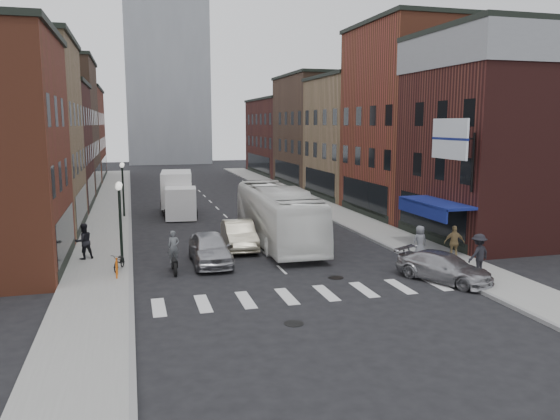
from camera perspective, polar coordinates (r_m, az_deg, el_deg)
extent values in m
plane|color=black|center=(25.44, 0.79, -6.83)|extent=(160.00, 160.00, 0.00)
cube|color=gray|center=(46.05, -17.28, 0.03)|extent=(3.00, 74.00, 0.15)
cube|color=gray|center=(48.50, 3.20, 0.87)|extent=(3.00, 74.00, 0.15)
cube|color=gray|center=(46.03, -15.42, 0.02)|extent=(0.20, 74.00, 0.16)
cube|color=gray|center=(48.06, 1.51, 0.71)|extent=(0.20, 74.00, 0.16)
cube|color=silver|center=(22.70, 2.92, -8.82)|extent=(12.00, 2.20, 0.01)
cube|color=black|center=(28.69, -21.50, -2.36)|extent=(0.08, 7.20, 2.20)
cube|color=black|center=(38.02, -20.04, 0.39)|extent=(0.08, 8.00, 2.20)
cube|color=#411917|center=(48.24, -25.26, 5.86)|extent=(10.00, 10.00, 10.00)
cube|color=black|center=(47.91, -19.12, 2.12)|extent=(0.08, 8.00, 2.20)
cube|color=black|center=(48.31, -25.68, 11.96)|extent=(10.30, 10.20, 0.30)
cube|color=#4E3527|center=(59.07, -23.57, 7.85)|extent=(10.00, 12.00, 13.00)
cube|color=black|center=(58.83, -18.46, 3.35)|extent=(0.08, 9.60, 2.20)
cube|color=black|center=(59.39, -23.98, 14.27)|extent=(10.30, 12.20, 0.30)
cube|color=brown|center=(72.98, -21.99, 7.25)|extent=(10.00, 16.00, 11.00)
cube|color=black|center=(72.77, -17.91, 4.38)|extent=(0.08, 12.80, 2.20)
cube|color=black|center=(73.08, -22.26, 11.67)|extent=(10.30, 16.20, 0.30)
cube|color=#411917|center=(35.51, 22.71, 6.80)|extent=(10.00, 9.00, 12.00)
cube|color=black|center=(33.11, 15.44, -0.60)|extent=(0.08, 7.20, 2.20)
cube|color=black|center=(35.88, 23.34, 16.65)|extent=(10.30, 9.20, 0.30)
cube|color=brown|center=(43.39, 15.00, 8.79)|extent=(10.00, 10.00, 14.00)
cube|color=black|center=(41.46, 8.74, 1.51)|extent=(0.08, 8.00, 2.20)
cube|color=black|center=(43.98, 15.40, 18.14)|extent=(10.30, 10.20, 0.30)
cube|color=#8F744F|center=(52.30, 9.37, 7.32)|extent=(10.00, 10.00, 11.00)
cube|color=black|center=(50.68, 4.13, 2.95)|extent=(0.08, 8.00, 2.20)
cube|color=black|center=(52.44, 9.53, 13.50)|extent=(10.30, 10.20, 0.30)
cube|color=#4E3527|center=(62.45, 5.13, 8.13)|extent=(10.00, 12.00, 12.00)
cube|color=black|center=(61.11, 0.68, 4.01)|extent=(0.08, 9.60, 2.20)
cube|color=black|center=(62.66, 5.21, 13.76)|extent=(10.30, 12.20, 0.30)
cube|color=#411917|center=(75.74, 1.39, 7.56)|extent=(10.00, 16.00, 10.00)
cube|color=black|center=(74.62, -2.30, 4.92)|extent=(0.08, 12.80, 2.20)
cube|color=black|center=(75.78, 1.40, 11.45)|extent=(10.30, 16.20, 0.30)
cube|color=navy|center=(30.79, 15.95, 0.74)|extent=(1.80, 5.00, 0.15)
cube|color=navy|center=(30.41, 14.55, 0.03)|extent=(0.10, 5.00, 0.70)
cylinder|color=black|center=(29.32, 19.51, 4.70)|extent=(0.12, 0.12, 3.00)
cylinder|color=black|center=(28.87, 18.49, 7.08)|extent=(1.40, 0.08, 0.08)
cube|color=silver|center=(28.49, 17.31, 7.11)|extent=(0.12, 3.00, 2.00)
cube|color=#9399A0|center=(103.32, -12.01, 18.91)|extent=(14.00, 14.00, 50.00)
cylinder|color=black|center=(27.95, -16.31, -1.54)|extent=(0.14, 0.14, 4.00)
cylinder|color=black|center=(27.67, -16.50, 2.53)|extent=(0.06, 0.90, 0.06)
sphere|color=white|center=(27.22, -16.51, 2.32)|extent=(0.32, 0.32, 0.32)
sphere|color=white|center=(28.12, -16.48, 2.53)|extent=(0.32, 0.32, 0.32)
cylinder|color=black|center=(41.80, -16.06, 1.87)|extent=(0.14, 0.14, 4.00)
cylinder|color=black|center=(41.61, -16.18, 4.61)|extent=(0.06, 0.90, 0.06)
sphere|color=white|center=(41.17, -16.19, 4.49)|extent=(0.32, 0.32, 0.32)
sphere|color=white|center=(42.06, -16.18, 4.58)|extent=(0.32, 0.32, 0.32)
cylinder|color=#D8590C|center=(25.34, -16.71, -6.00)|extent=(0.08, 0.08, 0.80)
cylinder|color=#D8590C|center=(25.92, -16.68, -5.66)|extent=(0.08, 0.08, 0.80)
cube|color=white|center=(40.19, -10.32, 0.70)|extent=(2.39, 2.56, 2.27)
cube|color=black|center=(40.16, -10.33, 1.02)|extent=(2.33, 1.47, 1.00)
cube|color=white|center=(43.52, -10.76, 2.22)|extent=(2.70, 4.92, 2.64)
cube|color=navy|center=(43.52, -10.76, 2.22)|extent=(2.47, 2.03, 1.09)
cube|color=black|center=(43.54, -10.68, 0.23)|extent=(2.54, 6.07, 0.32)
cylinder|color=black|center=(40.42, -11.79, -0.48)|extent=(0.25, 0.82, 0.82)
cylinder|color=black|center=(40.60, -8.84, -0.35)|extent=(0.25, 0.82, 0.82)
cylinder|color=black|center=(43.47, -12.05, 0.18)|extent=(0.25, 0.82, 0.82)
cylinder|color=black|center=(43.63, -9.31, 0.29)|extent=(0.25, 0.82, 0.82)
cylinder|color=black|center=(45.27, -12.19, 0.52)|extent=(0.25, 0.82, 0.82)
cylinder|color=black|center=(45.42, -9.56, 0.63)|extent=(0.25, 0.82, 0.82)
cylinder|color=black|center=(26.97, -11.12, -5.42)|extent=(0.13, 0.60, 0.60)
cylinder|color=black|center=(25.65, -10.88, -6.17)|extent=(0.13, 0.60, 0.60)
cube|color=black|center=(26.26, -11.02, -5.36)|extent=(0.28, 1.11, 0.32)
cube|color=black|center=(26.66, -11.13, -4.33)|extent=(0.51, 0.08, 0.05)
imported|color=#55595C|center=(26.00, -11.05, -3.79)|extent=(0.57, 0.39, 1.51)
imported|color=white|center=(31.87, -0.27, -0.53)|extent=(3.13, 12.00, 3.32)
imported|color=#A7A7AB|center=(27.45, -7.34, -4.01)|extent=(1.90, 4.67, 1.59)
imported|color=beige|center=(30.68, -4.29, -2.62)|extent=(1.89, 4.75, 1.54)
imported|color=#A8A7AC|center=(25.43, 16.75, -5.74)|extent=(3.62, 4.72, 1.28)
imported|color=black|center=(26.75, -16.43, -5.20)|extent=(0.91, 1.60, 0.80)
imported|color=black|center=(29.34, -19.82, -3.09)|extent=(1.02, 0.83, 1.83)
imported|color=black|center=(26.46, 20.03, -4.34)|extent=(1.33, 0.93, 1.87)
imported|color=olive|center=(28.95, 17.76, -3.25)|extent=(1.12, 0.83, 1.72)
imported|color=slate|center=(29.00, 14.41, -3.18)|extent=(0.83, 0.57, 1.63)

